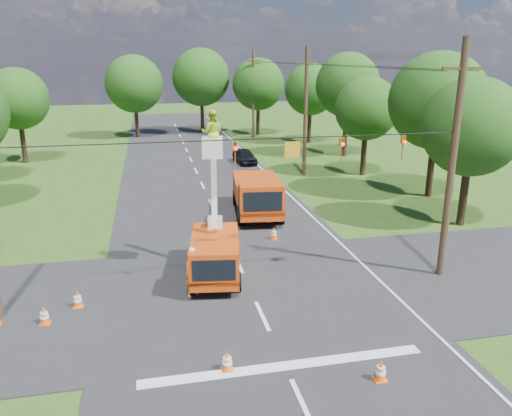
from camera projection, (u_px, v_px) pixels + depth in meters
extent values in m
plane|color=#2C5419|center=(203.00, 186.00, 37.17)|extent=(140.00, 140.00, 0.00)
cube|color=black|center=(203.00, 186.00, 37.17)|extent=(12.00, 100.00, 0.06)
cube|color=black|center=(251.00, 293.00, 20.34)|extent=(56.00, 10.00, 0.07)
cube|color=silver|center=(285.00, 367.00, 15.47)|extent=(9.00, 0.45, 0.02)
cube|color=silver|center=(275.00, 182.00, 38.30)|extent=(0.12, 90.00, 0.02)
cube|color=red|center=(215.00, 261.00, 21.90)|extent=(2.71, 5.55, 0.40)
cube|color=red|center=(214.00, 264.00, 19.88)|extent=(2.15, 1.78, 1.33)
cube|color=black|center=(214.00, 270.00, 19.14)|extent=(1.67, 0.30, 0.84)
cube|color=red|center=(215.00, 243.00, 22.41)|extent=(2.54, 3.55, 0.89)
cylinder|color=black|center=(192.00, 283.00, 20.30)|extent=(0.40, 0.85, 0.82)
cylinder|color=black|center=(238.00, 282.00, 20.41)|extent=(0.40, 0.85, 0.82)
cylinder|color=black|center=(196.00, 252.00, 23.52)|extent=(0.40, 0.85, 0.82)
cylinder|color=black|center=(236.00, 251.00, 23.63)|extent=(0.40, 0.85, 0.82)
cube|color=silver|center=(215.00, 222.00, 23.15)|extent=(0.76, 0.76, 0.49)
cube|color=silver|center=(214.00, 184.00, 22.12)|extent=(0.42, 1.21, 3.85)
cube|color=silver|center=(213.00, 147.00, 20.70)|extent=(0.96, 0.96, 0.84)
imported|color=#C6E526|center=(212.00, 132.00, 20.52)|extent=(1.02, 0.87, 1.85)
cube|color=red|center=(257.00, 201.00, 30.43)|extent=(3.22, 6.94, 0.50)
cube|color=red|center=(261.00, 198.00, 27.89)|extent=(2.66, 2.17, 1.67)
cube|color=black|center=(263.00, 201.00, 26.97)|extent=(2.11, 0.31, 1.06)
cube|color=red|center=(256.00, 186.00, 31.07)|extent=(3.09, 4.41, 1.12)
cylinder|color=black|center=(240.00, 217.00, 28.39)|extent=(0.47, 1.06, 1.03)
cylinder|color=black|center=(281.00, 215.00, 28.60)|extent=(0.47, 1.06, 1.03)
cylinder|color=black|center=(236.00, 197.00, 32.43)|extent=(0.47, 1.06, 1.03)
cylinder|color=black|center=(272.00, 196.00, 32.64)|extent=(0.47, 1.06, 1.03)
imported|color=orange|center=(193.00, 274.00, 19.79)|extent=(0.85, 0.78, 1.95)
imported|color=black|center=(245.00, 156.00, 44.83)|extent=(1.92, 4.01, 1.32)
cone|color=#FB580D|center=(227.00, 360.00, 15.18)|extent=(0.36, 0.36, 0.70)
cube|color=#FB580D|center=(227.00, 370.00, 15.28)|extent=(0.38, 0.38, 0.04)
cylinder|color=white|center=(227.00, 358.00, 15.17)|extent=(0.26, 0.26, 0.09)
cylinder|color=white|center=(227.00, 363.00, 15.21)|extent=(0.31, 0.31, 0.09)
cone|color=#FB580D|center=(381.00, 370.00, 14.72)|extent=(0.36, 0.36, 0.70)
cube|color=#FB580D|center=(380.00, 380.00, 14.82)|extent=(0.38, 0.38, 0.04)
cylinder|color=white|center=(381.00, 368.00, 14.70)|extent=(0.26, 0.26, 0.09)
cylinder|color=white|center=(380.00, 372.00, 14.74)|extent=(0.31, 0.31, 0.09)
cone|color=#FB580D|center=(274.00, 233.00, 26.15)|extent=(0.36, 0.36, 0.70)
cube|color=#FB580D|center=(274.00, 239.00, 26.25)|extent=(0.38, 0.38, 0.04)
cylinder|color=white|center=(274.00, 232.00, 26.13)|extent=(0.26, 0.26, 0.09)
cylinder|color=white|center=(274.00, 234.00, 26.17)|extent=(0.31, 0.31, 0.09)
cone|color=#FB580D|center=(269.00, 216.00, 28.88)|extent=(0.36, 0.36, 0.70)
cube|color=#FB580D|center=(269.00, 222.00, 28.98)|extent=(0.38, 0.38, 0.04)
cylinder|color=white|center=(269.00, 215.00, 28.87)|extent=(0.26, 0.26, 0.09)
cylinder|color=white|center=(269.00, 218.00, 28.91)|extent=(0.31, 0.31, 0.09)
cone|color=#FB580D|center=(78.00, 298.00, 19.06)|extent=(0.36, 0.36, 0.70)
cube|color=#FB580D|center=(78.00, 306.00, 19.16)|extent=(0.38, 0.38, 0.04)
cylinder|color=white|center=(77.00, 297.00, 19.04)|extent=(0.26, 0.26, 0.09)
cylinder|color=white|center=(78.00, 301.00, 19.09)|extent=(0.31, 0.31, 0.09)
cone|color=#FB580D|center=(44.00, 315.00, 17.85)|extent=(0.36, 0.36, 0.70)
cube|color=#FB580D|center=(45.00, 323.00, 17.95)|extent=(0.38, 0.38, 0.04)
cylinder|color=white|center=(44.00, 313.00, 17.83)|extent=(0.26, 0.26, 0.09)
cylinder|color=white|center=(44.00, 317.00, 17.88)|extent=(0.31, 0.31, 0.09)
cone|color=#FB580D|center=(270.00, 188.00, 34.95)|extent=(0.36, 0.36, 0.70)
cube|color=#FB580D|center=(270.00, 193.00, 35.04)|extent=(0.38, 0.38, 0.04)
cylinder|color=white|center=(270.00, 188.00, 34.93)|extent=(0.26, 0.26, 0.09)
cylinder|color=white|center=(270.00, 190.00, 34.97)|extent=(0.31, 0.31, 0.09)
cone|color=#FB580D|center=(196.00, 273.00, 21.34)|extent=(0.36, 0.36, 0.70)
cube|color=#FB580D|center=(196.00, 280.00, 21.43)|extent=(0.38, 0.38, 0.04)
cylinder|color=white|center=(196.00, 271.00, 21.32)|extent=(0.26, 0.26, 0.09)
cylinder|color=white|center=(196.00, 275.00, 21.36)|extent=(0.31, 0.31, 0.09)
cylinder|color=#4C3823|center=(452.00, 164.00, 20.59)|extent=(0.30, 0.30, 10.00)
cube|color=#4C3823|center=(463.00, 68.00, 19.49)|extent=(1.80, 0.12, 0.12)
cylinder|color=#4C3823|center=(305.00, 113.00, 39.30)|extent=(0.30, 0.30, 10.00)
cube|color=#4C3823|center=(307.00, 63.00, 38.19)|extent=(1.80, 0.12, 0.12)
cylinder|color=#4C3823|center=(253.00, 95.00, 58.00)|extent=(0.30, 0.30, 10.00)
cube|color=#4C3823|center=(253.00, 61.00, 56.90)|extent=(1.80, 0.12, 0.12)
cylinder|color=black|center=(238.00, 140.00, 18.40)|extent=(18.00, 0.04, 0.04)
cube|color=orange|center=(292.00, 150.00, 18.96)|extent=(0.60, 0.05, 0.60)
imported|color=orange|center=(235.00, 154.00, 18.54)|extent=(0.16, 0.20, 1.00)
sphere|color=#FF0C0C|center=(236.00, 148.00, 18.36)|extent=(0.14, 0.14, 0.14)
imported|color=orange|center=(341.00, 150.00, 19.39)|extent=(0.16, 0.20, 1.00)
sphere|color=#FF0C0C|center=(343.00, 144.00, 19.20)|extent=(0.14, 0.14, 0.14)
imported|color=orange|center=(403.00, 148.00, 19.91)|extent=(0.16, 0.20, 1.00)
sphere|color=#FF0C0C|center=(405.00, 142.00, 19.73)|extent=(0.14, 0.14, 0.14)
cylinder|color=#382616|center=(23.00, 140.00, 44.82)|extent=(0.44, 0.44, 4.05)
sphere|color=#184813|center=(17.00, 99.00, 43.75)|extent=(5.40, 5.40, 5.40)
cylinder|color=#382616|center=(464.00, 191.00, 28.09)|extent=(0.44, 0.44, 3.96)
sphere|color=#184813|center=(472.00, 127.00, 27.04)|extent=(5.40, 5.40, 5.40)
cylinder|color=#382616|center=(431.00, 163.00, 33.92)|extent=(0.44, 0.44, 4.58)
sphere|color=#184813|center=(438.00, 101.00, 32.71)|extent=(6.40, 6.40, 6.40)
cylinder|color=#382616|center=(364.00, 152.00, 40.22)|extent=(0.44, 0.44, 3.78)
sphere|color=#184813|center=(367.00, 108.00, 39.21)|extent=(5.00, 5.00, 5.00)
cylinder|color=#382616|center=(345.00, 131.00, 47.88)|extent=(0.44, 0.44, 4.75)
sphere|color=#184813|center=(348.00, 85.00, 46.62)|extent=(6.00, 6.00, 6.00)
cylinder|color=#382616|center=(309.00, 124.00, 55.25)|extent=(0.44, 0.44, 4.14)
sphere|color=#184813|center=(310.00, 89.00, 54.15)|extent=(5.60, 5.60, 5.60)
cylinder|color=#382616|center=(137.00, 119.00, 58.90)|extent=(0.44, 0.44, 4.40)
sphere|color=#184813|center=(134.00, 84.00, 57.74)|extent=(6.60, 6.60, 6.60)
cylinder|color=#382616|center=(202.00, 114.00, 62.32)|extent=(0.44, 0.44, 4.84)
sphere|color=#184813|center=(201.00, 77.00, 61.04)|extent=(7.00, 7.00, 7.00)
cylinder|color=#382616|center=(258.00, 117.00, 60.90)|extent=(0.44, 0.44, 4.31)
sphere|color=#184813|center=(258.00, 84.00, 59.76)|extent=(6.20, 6.20, 6.20)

